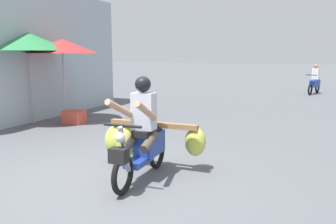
% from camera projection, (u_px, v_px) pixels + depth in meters
% --- Properties ---
extents(ground_plane, '(120.00, 120.00, 0.00)m').
position_uv_depth(ground_plane, '(111.00, 181.00, 5.35)').
color(ground_plane, '#56595E').
extents(motorbike_main_loaded, '(1.77, 1.81, 1.58)m').
position_uv_depth(motorbike_main_loaded, '(138.00, 139.00, 5.73)').
color(motorbike_main_loaded, black).
rests_on(motorbike_main_loaded, ground).
extents(motorbike_distant_ahead_left, '(0.64, 1.58, 1.40)m').
position_uv_depth(motorbike_distant_ahead_left, '(315.00, 82.00, 16.59)').
color(motorbike_distant_ahead_left, black).
rests_on(motorbike_distant_ahead_left, ground).
extents(shopfront_building, '(3.25, 7.29, 3.74)m').
position_uv_depth(shopfront_building, '(8.00, 55.00, 10.88)').
color(shopfront_building, '#9EADB7').
rests_on(shopfront_building, ground).
extents(market_umbrella_near_shop, '(1.88, 1.88, 2.29)m').
position_uv_depth(market_umbrella_near_shop, '(62.00, 46.00, 9.54)').
color(market_umbrella_near_shop, '#99999E').
rests_on(market_umbrella_near_shop, ground).
extents(market_umbrella_further_along, '(2.19, 2.19, 2.45)m').
position_uv_depth(market_umbrella_further_along, '(29.00, 42.00, 9.34)').
color(market_umbrella_further_along, '#99999E').
rests_on(market_umbrella_further_along, ground).
extents(produce_crate, '(0.56, 0.40, 0.36)m').
position_uv_depth(produce_crate, '(74.00, 117.00, 9.66)').
color(produce_crate, '#CC4C38').
rests_on(produce_crate, ground).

